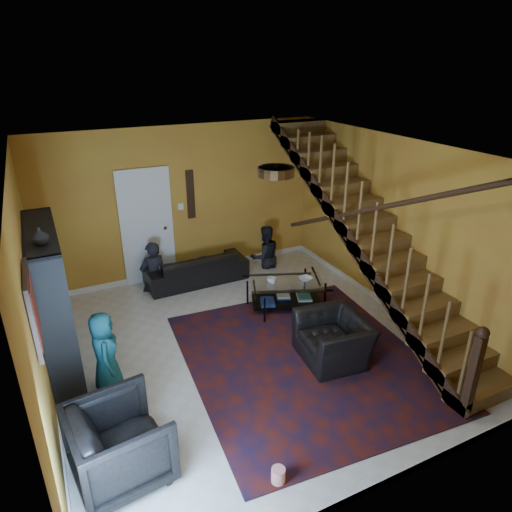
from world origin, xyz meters
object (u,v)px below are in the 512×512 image
at_px(armchair_right, 333,339).
at_px(sofa, 196,268).
at_px(coffee_table, 286,292).
at_px(bookshelf, 55,306).
at_px(armchair_left, 120,444).

bearing_deg(armchair_right, sofa, -157.05).
xyz_separation_m(armchair_right, coffee_table, (0.13, 1.55, -0.05)).
bearing_deg(armchair_right, bookshelf, -105.94).
distance_m(bookshelf, armchair_right, 3.69).
bearing_deg(coffee_table, sofa, 123.98).
distance_m(sofa, armchair_right, 3.22).
height_order(sofa, armchair_left, armchair_left).
bearing_deg(armchair_right, armchair_left, -70.42).
relative_size(bookshelf, armchair_left, 2.20).
bearing_deg(bookshelf, coffee_table, 2.60).
distance_m(bookshelf, sofa, 3.06).
xyz_separation_m(sofa, armchair_left, (-2.09, -3.78, 0.14)).
relative_size(armchair_left, armchair_right, 0.94).
height_order(armchair_left, coffee_table, armchair_left).
height_order(bookshelf, coffee_table, bookshelf).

